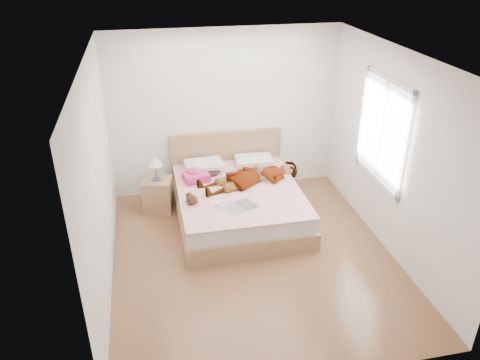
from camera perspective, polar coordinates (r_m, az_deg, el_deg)
The scene contains 11 objects.
ground at distance 6.23m, azimuth 1.61°, elevation -9.27°, with size 4.00×4.00×0.00m, color #522C19.
woman at distance 6.92m, azimuth 1.43°, elevation 0.75°, with size 0.61×1.62×0.22m, color white.
hair at distance 7.26m, azimuth -3.77°, elevation 1.36°, with size 0.40×0.49×0.07m, color black.
phone at distance 7.16m, azimuth -3.19°, elevation 2.16°, with size 0.04×0.09×0.01m, color silver.
room_shell at distance 6.35m, azimuth 17.01°, elevation 5.69°, with size 4.00×4.00×4.00m.
bed at distance 6.93m, azimuth -0.31°, elevation -2.43°, with size 1.80×2.08×1.00m.
towel at distance 6.98m, azimuth -5.44°, elevation 0.55°, with size 0.42×0.36×0.19m.
magazine at distance 6.29m, azimuth 0.15°, elevation -3.23°, with size 0.51×0.42×0.03m.
coffee_mug at distance 6.25m, azimuth -2.72°, elevation -3.07°, with size 0.12×0.09×0.09m.
plush_toy at distance 6.38m, azimuth -5.94°, elevation -2.28°, with size 0.19×0.25×0.13m.
nightstand at distance 7.19m, azimuth -9.97°, elevation -1.51°, with size 0.49×0.45×0.91m.
Camera 1 is at (-1.19, -4.86, 3.71)m, focal length 35.00 mm.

